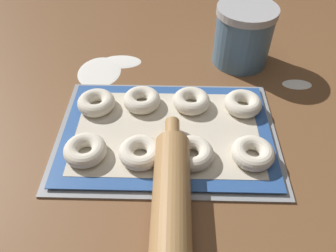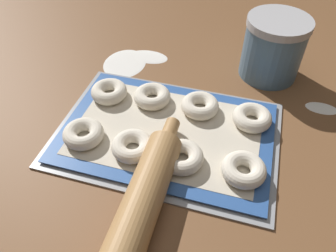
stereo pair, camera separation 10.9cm
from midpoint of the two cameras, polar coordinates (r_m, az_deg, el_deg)
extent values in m
plane|color=brown|center=(0.61, -5.28, -3.29)|extent=(2.80, 2.80, 0.00)
cube|color=#93969B|center=(0.62, -5.00, -1.76)|extent=(0.41, 0.29, 0.01)
cube|color=#2D569E|center=(0.61, -5.03, -1.43)|extent=(0.39, 0.26, 0.00)
cube|color=beige|center=(0.61, -5.03, -1.41)|extent=(0.34, 0.22, 0.00)
torus|color=silver|center=(0.60, -19.39, -4.49)|extent=(0.07, 0.07, 0.03)
torus|color=silver|center=(0.57, -10.31, -5.08)|extent=(0.07, 0.07, 0.03)
torus|color=silver|center=(0.56, -1.29, -5.30)|extent=(0.07, 0.07, 0.03)
torus|color=silver|center=(0.57, 9.37, -5.22)|extent=(0.07, 0.07, 0.03)
torus|color=silver|center=(0.68, -16.94, 3.52)|extent=(0.07, 0.07, 0.03)
torus|color=silver|center=(0.66, -9.28, 4.11)|extent=(0.07, 0.07, 0.03)
torus|color=silver|center=(0.65, -0.64, 4.00)|extent=(0.07, 0.07, 0.03)
torus|color=silver|center=(0.65, 8.39, 3.48)|extent=(0.07, 0.07, 0.03)
cylinder|color=slate|center=(0.78, 8.95, 14.53)|extent=(0.13, 0.13, 0.12)
cylinder|color=#B2B2B7|center=(0.75, 9.56, 18.95)|extent=(0.13, 0.13, 0.02)
cylinder|color=#AD7F4C|center=(0.48, -6.35, -18.68)|extent=(0.06, 0.33, 0.06)
cylinder|color=#AD7F4C|center=(0.59, -4.55, -1.50)|extent=(0.03, 0.05, 0.03)
ellipsoid|color=white|center=(0.82, -12.02, 10.68)|extent=(0.10, 0.05, 0.00)
ellipsoid|color=white|center=(0.80, -15.79, 8.82)|extent=(0.10, 0.12, 0.00)
ellipsoid|color=white|center=(0.77, 17.93, 6.65)|extent=(0.07, 0.04, 0.00)
camera|label=1|loc=(0.05, -95.16, -5.29)|focal=35.00mm
camera|label=2|loc=(0.05, 84.84, 5.29)|focal=35.00mm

